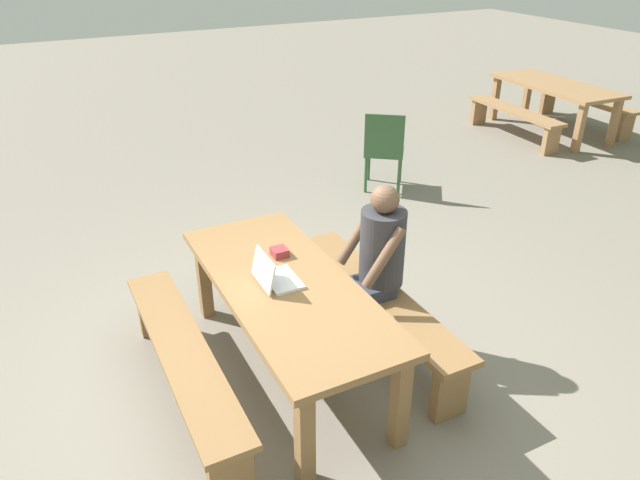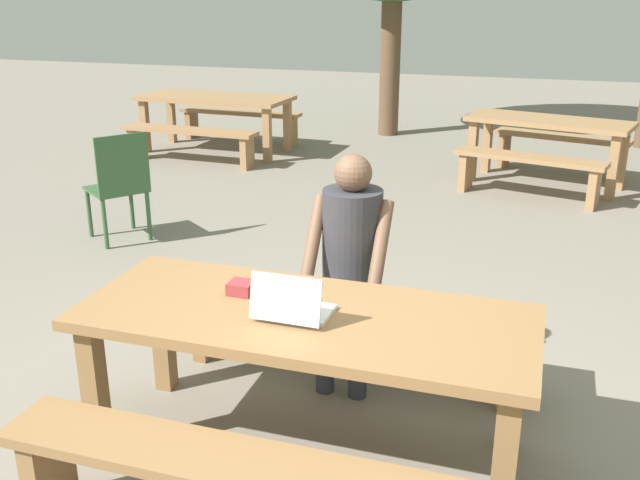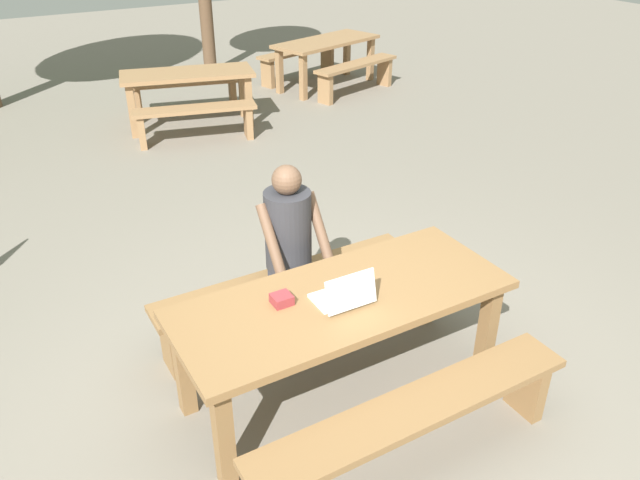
{
  "view_description": "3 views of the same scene",
  "coord_description": "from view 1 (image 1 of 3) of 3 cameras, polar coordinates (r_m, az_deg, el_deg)",
  "views": [
    {
      "loc": [
        3.0,
        -1.28,
        2.77
      ],
      "look_at": [
        -0.01,
        0.25,
        0.97
      ],
      "focal_mm": 33.3,
      "sensor_mm": 36.0,
      "label": 1
    },
    {
      "loc": [
        0.93,
        -2.68,
        2.07
      ],
      "look_at": [
        -0.01,
        0.25,
        0.97
      ],
      "focal_mm": 40.26,
      "sensor_mm": 36.0,
      "label": 2
    },
    {
      "loc": [
        -1.63,
        -2.55,
        2.79
      ],
      "look_at": [
        -0.01,
        0.25,
        0.97
      ],
      "focal_mm": 35.24,
      "sensor_mm": 36.0,
      "label": 3
    }
  ],
  "objects": [
    {
      "name": "picnic_table_rear",
      "position": [
        9.56,
        21.6,
        13.21
      ],
      "size": [
        1.96,
        0.92,
        0.72
      ],
      "rotation": [
        0.0,
        0.0,
        -0.04
      ],
      "color": "#9E754C",
      "rests_on": "ground"
    },
    {
      "name": "picnic_table_front",
      "position": [
        3.9,
        -3.22,
        -5.38
      ],
      "size": [
        2.01,
        0.81,
        0.72
      ],
      "color": "olive",
      "rests_on": "ground"
    },
    {
      "name": "small_pouch",
      "position": [
        4.15,
        -3.91,
        -1.18
      ],
      "size": [
        0.11,
        0.11,
        0.06
      ],
      "color": "#993338",
      "rests_on": "picnic_table_front"
    },
    {
      "name": "person_seated",
      "position": [
        4.1,
        5.55,
        -1.62
      ],
      "size": [
        0.42,
        0.41,
        1.27
      ],
      "color": "#333847",
      "rests_on": "ground"
    },
    {
      "name": "bench_rear_north",
      "position": [
        10.13,
        24.16,
        11.73
      ],
      "size": [
        1.75,
        0.37,
        0.43
      ],
      "rotation": [
        0.0,
        0.0,
        -0.04
      ],
      "color": "#9E754C",
      "rests_on": "ground"
    },
    {
      "name": "bench_near",
      "position": [
        3.89,
        -12.96,
        -11.23
      ],
      "size": [
        1.91,
        0.3,
        0.45
      ],
      "color": "olive",
      "rests_on": "ground"
    },
    {
      "name": "plastic_chair",
      "position": [
        6.88,
        6.18,
        8.64
      ],
      "size": [
        0.62,
        0.62,
        0.94
      ],
      "rotation": [
        0.0,
        0.0,
        4.08
      ],
      "color": "#335933",
      "rests_on": "ground"
    },
    {
      "name": "ground_plane",
      "position": [
        4.27,
        -2.99,
        -12.29
      ],
      "size": [
        30.0,
        30.0,
        0.0
      ],
      "primitive_type": "plane",
      "color": "gray"
    },
    {
      "name": "bench_rear_south",
      "position": [
        9.16,
        18.12,
        11.24
      ],
      "size": [
        1.75,
        0.37,
        0.43
      ],
      "rotation": [
        0.0,
        0.0,
        -0.04
      ],
      "color": "#9E754C",
      "rests_on": "ground"
    },
    {
      "name": "bench_far",
      "position": [
        4.34,
        5.59,
        -5.99
      ],
      "size": [
        1.91,
        0.3,
        0.45
      ],
      "color": "olive",
      "rests_on": "ground"
    },
    {
      "name": "laptop",
      "position": [
        3.83,
        -4.39,
        -3.43
      ],
      "size": [
        0.32,
        0.26,
        0.22
      ],
      "rotation": [
        0.0,
        0.0,
        3.13
      ],
      "color": "white",
      "rests_on": "picnic_table_front"
    }
  ]
}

